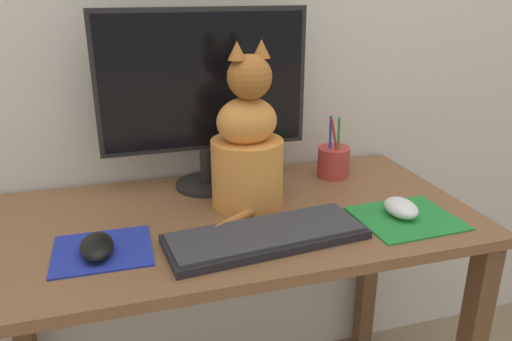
{
  "coord_description": "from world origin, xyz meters",
  "views": [
    {
      "loc": [
        -0.24,
        -1.03,
        1.21
      ],
      "look_at": [
        0.05,
        -0.04,
        0.83
      ],
      "focal_mm": 35.0,
      "sensor_mm": 36.0,
      "label": 1
    }
  ],
  "objects_px": {
    "keyboard": "(266,236)",
    "pen_cup": "(334,161)",
    "monitor": "(204,91)",
    "cat": "(247,147)",
    "computer_mouse_right": "(401,208)",
    "computer_mouse_left": "(97,246)"
  },
  "relations": [
    {
      "from": "keyboard",
      "to": "pen_cup",
      "type": "xyz_separation_m",
      "value": [
        0.3,
        0.3,
        0.03
      ]
    },
    {
      "from": "monitor",
      "to": "cat",
      "type": "distance_m",
      "value": 0.19
    },
    {
      "from": "pen_cup",
      "to": "cat",
      "type": "bearing_deg",
      "value": -158.34
    },
    {
      "from": "computer_mouse_right",
      "to": "keyboard",
      "type": "bearing_deg",
      "value": -176.95
    },
    {
      "from": "monitor",
      "to": "computer_mouse_right",
      "type": "xyz_separation_m",
      "value": [
        0.39,
        -0.31,
        -0.23
      ]
    },
    {
      "from": "monitor",
      "to": "pen_cup",
      "type": "height_order",
      "value": "monitor"
    },
    {
      "from": "monitor",
      "to": "keyboard",
      "type": "height_order",
      "value": "monitor"
    },
    {
      "from": "keyboard",
      "to": "computer_mouse_right",
      "type": "relative_size",
      "value": 4.46
    },
    {
      "from": "keyboard",
      "to": "computer_mouse_left",
      "type": "relative_size",
      "value": 3.95
    },
    {
      "from": "keyboard",
      "to": "cat",
      "type": "relative_size",
      "value": 1.11
    },
    {
      "from": "keyboard",
      "to": "computer_mouse_left",
      "type": "bearing_deg",
      "value": 168.28
    },
    {
      "from": "computer_mouse_right",
      "to": "monitor",
      "type": "bearing_deg",
      "value": 141.1
    },
    {
      "from": "pen_cup",
      "to": "computer_mouse_right",
      "type": "bearing_deg",
      "value": -82.52
    },
    {
      "from": "computer_mouse_left",
      "to": "keyboard",
      "type": "bearing_deg",
      "value": -6.23
    },
    {
      "from": "computer_mouse_left",
      "to": "pen_cup",
      "type": "bearing_deg",
      "value": 22.77
    },
    {
      "from": "monitor",
      "to": "keyboard",
      "type": "xyz_separation_m",
      "value": [
        0.06,
        -0.33,
        -0.25
      ]
    },
    {
      "from": "computer_mouse_left",
      "to": "cat",
      "type": "bearing_deg",
      "value": 23.64
    },
    {
      "from": "keyboard",
      "to": "cat",
      "type": "distance_m",
      "value": 0.24
    },
    {
      "from": "computer_mouse_right",
      "to": "pen_cup",
      "type": "xyz_separation_m",
      "value": [
        -0.04,
        0.29,
        0.02
      ]
    },
    {
      "from": "monitor",
      "to": "cat",
      "type": "xyz_separation_m",
      "value": [
        0.07,
        -0.14,
        -0.11
      ]
    },
    {
      "from": "keyboard",
      "to": "monitor",
      "type": "bearing_deg",
      "value": 94.27
    },
    {
      "from": "computer_mouse_left",
      "to": "cat",
      "type": "xyz_separation_m",
      "value": [
        0.36,
        0.16,
        0.13
      ]
    }
  ]
}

